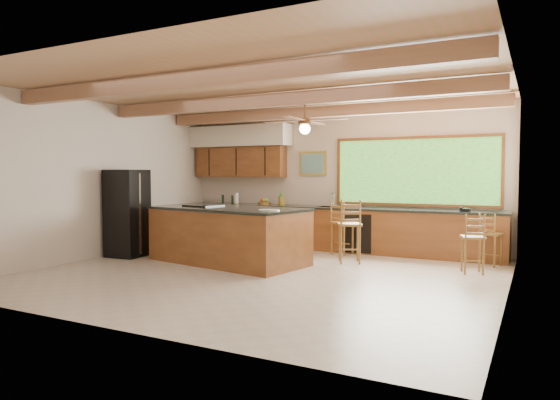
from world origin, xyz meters
The scene contains 9 objects.
ground centered at (0.00, 0.00, 0.00)m, with size 7.20×7.20×0.00m, color beige.
room_shell centered at (-0.17, 0.65, 2.21)m, with size 7.27×6.54×3.02m.
counter_run centered at (-0.82, 2.52, 0.46)m, with size 7.12×3.10×1.25m.
island centered at (-1.08, 0.60, 0.51)m, with size 3.10×1.85×1.03m.
refrigerator centered at (-3.22, 0.27, 0.85)m, with size 0.71×0.70×1.70m.
bar_stool_a centered at (0.44, 2.39, 0.63)m, with size 0.47×0.47×1.07m.
bar_stool_b centered at (0.90, 1.54, 0.69)m, with size 0.55×0.56×1.16m.
bar_stool_c centered at (3.20, 2.40, 0.55)m, with size 0.43×0.43×0.94m.
bar_stool_d centered at (3.00, 1.55, 0.58)m, with size 0.44×0.44×0.98m.
Camera 1 is at (3.93, -6.99, 1.62)m, focal length 32.00 mm.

